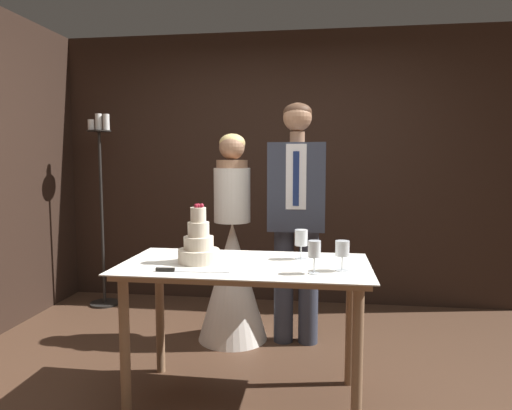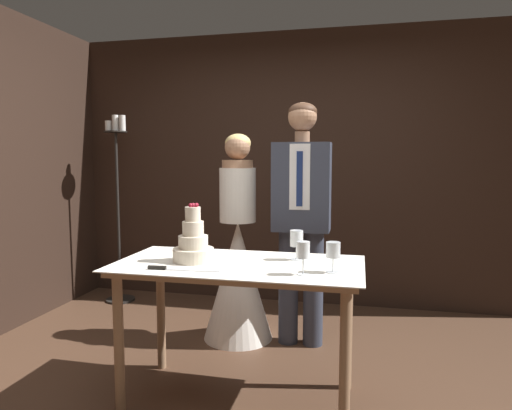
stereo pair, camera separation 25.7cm
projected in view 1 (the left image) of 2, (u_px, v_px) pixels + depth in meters
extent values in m
plane|color=#4C3323|center=(250.00, 401.00, 2.66)|extent=(40.00, 40.00, 0.00)
cube|color=black|center=(280.00, 169.00, 4.49)|extent=(4.53, 0.12, 2.62)
cylinder|color=#8E6B4C|center=(125.00, 349.00, 2.46)|extent=(0.06, 0.06, 0.77)
cylinder|color=#8E6B4C|center=(357.00, 363.00, 2.29)|extent=(0.06, 0.06, 0.77)
cylinder|color=#8E6B4C|center=(160.00, 315.00, 3.00)|extent=(0.06, 0.06, 0.77)
cylinder|color=#8E6B4C|center=(350.00, 324.00, 2.83)|extent=(0.06, 0.06, 0.77)
cube|color=#8E6B4C|center=(245.00, 267.00, 2.60)|extent=(1.35, 0.67, 0.03)
cube|color=white|center=(245.00, 264.00, 2.60)|extent=(1.41, 0.73, 0.01)
cylinder|color=beige|center=(199.00, 256.00, 2.62)|extent=(0.24, 0.24, 0.08)
cylinder|color=beige|center=(199.00, 243.00, 2.61)|extent=(0.17, 0.17, 0.07)
cylinder|color=beige|center=(199.00, 229.00, 2.61)|extent=(0.12, 0.12, 0.08)
cylinder|color=beige|center=(198.00, 215.00, 2.60)|extent=(0.09, 0.09, 0.08)
sphere|color=maroon|center=(202.00, 206.00, 2.59)|extent=(0.02, 0.02, 0.02)
sphere|color=maroon|center=(202.00, 205.00, 2.61)|extent=(0.02, 0.02, 0.02)
sphere|color=maroon|center=(198.00, 205.00, 2.61)|extent=(0.02, 0.02, 0.02)
sphere|color=maroon|center=(196.00, 206.00, 2.59)|extent=(0.02, 0.02, 0.02)
sphere|color=maroon|center=(196.00, 206.00, 2.57)|extent=(0.02, 0.02, 0.02)
sphere|color=maroon|center=(198.00, 206.00, 2.58)|extent=(0.02, 0.02, 0.02)
cube|color=silver|center=(202.00, 272.00, 2.40)|extent=(0.30, 0.04, 0.00)
cylinder|color=black|center=(165.00, 269.00, 2.41)|extent=(0.10, 0.03, 0.02)
cylinder|color=silver|center=(314.00, 273.00, 2.36)|extent=(0.06, 0.06, 0.00)
cylinder|color=silver|center=(314.00, 265.00, 2.36)|extent=(0.01, 0.01, 0.08)
cylinder|color=silver|center=(314.00, 249.00, 2.35)|extent=(0.07, 0.07, 0.09)
cylinder|color=silver|center=(301.00, 259.00, 2.71)|extent=(0.07, 0.07, 0.00)
cylinder|color=silver|center=(301.00, 252.00, 2.71)|extent=(0.01, 0.01, 0.08)
cylinder|color=silver|center=(301.00, 238.00, 2.70)|extent=(0.08, 0.08, 0.09)
cylinder|color=silver|center=(342.00, 270.00, 2.42)|extent=(0.07, 0.07, 0.00)
cylinder|color=silver|center=(342.00, 263.00, 2.42)|extent=(0.01, 0.01, 0.08)
cylinder|color=silver|center=(342.00, 248.00, 2.41)|extent=(0.07, 0.07, 0.08)
cone|color=white|center=(233.00, 281.00, 3.55)|extent=(0.54, 0.54, 0.93)
cylinder|color=white|center=(232.00, 195.00, 3.49)|extent=(0.28, 0.28, 0.41)
cylinder|color=#A37556|center=(232.00, 164.00, 3.46)|extent=(0.24, 0.24, 0.06)
sphere|color=#A37556|center=(232.00, 147.00, 3.45)|extent=(0.19, 0.19, 0.19)
ellipsoid|color=#D6B770|center=(232.00, 143.00, 3.46)|extent=(0.20, 0.20, 0.15)
cylinder|color=#333847|center=(284.00, 286.00, 3.50)|extent=(0.15, 0.15, 0.87)
cylinder|color=#333847|center=(308.00, 287.00, 3.47)|extent=(0.15, 0.15, 0.87)
cube|color=#333847|center=(297.00, 187.00, 3.41)|extent=(0.42, 0.24, 0.66)
cube|color=white|center=(296.00, 177.00, 3.28)|extent=(0.15, 0.01, 0.47)
cube|color=navy|center=(296.00, 179.00, 3.28)|extent=(0.04, 0.01, 0.39)
cylinder|color=#A37556|center=(297.00, 137.00, 3.37)|extent=(0.11, 0.11, 0.08)
sphere|color=#A37556|center=(297.00, 117.00, 3.36)|extent=(0.21, 0.21, 0.21)
ellipsoid|color=#472D1E|center=(298.00, 112.00, 3.37)|extent=(0.21, 0.21, 0.14)
cylinder|color=black|center=(105.00, 303.00, 4.44)|extent=(0.28, 0.28, 0.02)
cylinder|color=black|center=(102.00, 219.00, 4.35)|extent=(0.03, 0.03, 1.64)
cylinder|color=black|center=(99.00, 131.00, 4.27)|extent=(0.22, 0.22, 0.01)
cylinder|color=white|center=(91.00, 125.00, 4.28)|extent=(0.06, 0.06, 0.10)
cylinder|color=white|center=(99.00, 122.00, 4.26)|extent=(0.06, 0.06, 0.15)
cylinder|color=white|center=(106.00, 122.00, 4.25)|extent=(0.06, 0.06, 0.15)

